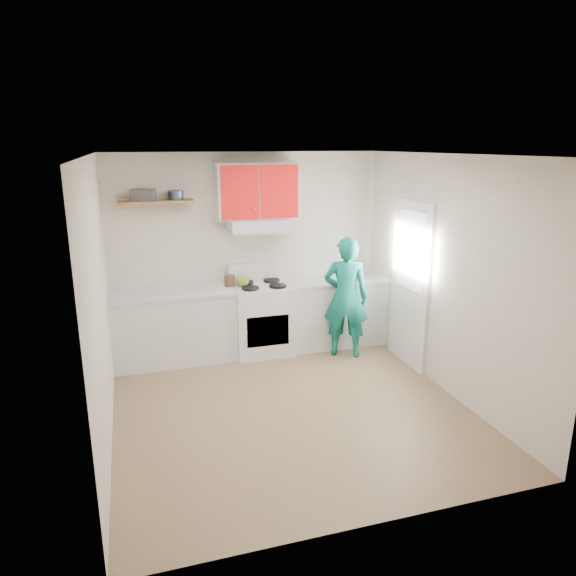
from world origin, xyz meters
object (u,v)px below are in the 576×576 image
object	(u,v)px
tin	(176,195)
crock	(230,282)
kettle	(242,281)
person	(346,297)
stove	(262,319)

from	to	relation	value
tin	crock	world-z (taller)	tin
kettle	tin	bearing A→B (deg)	179.44
person	kettle	bearing A→B (deg)	4.36
stove	kettle	size ratio (longest dim) A/B	5.44
crock	person	distance (m)	1.51
kettle	crock	bearing A→B (deg)	175.76
kettle	person	distance (m)	1.35
stove	kettle	xyz separation A→B (m)	(-0.24, 0.03, 0.53)
tin	crock	xyz separation A→B (m)	(0.61, -0.10, -1.11)
stove	person	bearing A→B (deg)	-23.08
kettle	person	bearing A→B (deg)	-10.19
stove	person	world-z (taller)	person
tin	kettle	xyz separation A→B (m)	(0.77, -0.14, -1.10)
kettle	crock	size ratio (longest dim) A/B	1.02
tin	person	bearing A→B (deg)	-16.64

